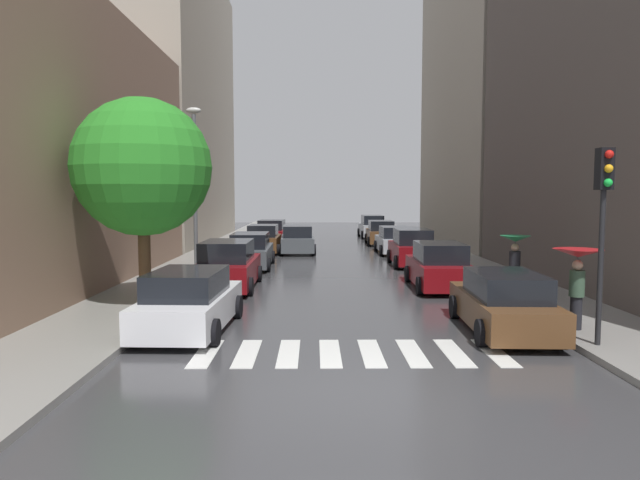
# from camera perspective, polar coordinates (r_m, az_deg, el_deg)

# --- Properties ---
(ground_plane) EXTENTS (28.00, 72.00, 0.04)m
(ground_plane) POSITION_cam_1_polar(r_m,az_deg,el_deg) (33.65, 0.77, -1.31)
(ground_plane) COLOR #38383B
(sidewalk_left) EXTENTS (3.00, 72.00, 0.15)m
(sidewalk_left) POSITION_cam_1_polar(r_m,az_deg,el_deg) (34.11, -10.22, -1.14)
(sidewalk_left) COLOR gray
(sidewalk_left) RESTS_ON ground
(sidewalk_right) EXTENTS (3.00, 72.00, 0.15)m
(sidewalk_right) POSITION_cam_1_polar(r_m,az_deg,el_deg) (34.41, 11.65, -1.11)
(sidewalk_right) COLOR gray
(sidewalk_right) RESTS_ON ground
(crosswalk_stripes) EXTENTS (6.75, 2.20, 0.01)m
(crosswalk_stripes) POSITION_cam_1_polar(r_m,az_deg,el_deg) (12.64, 3.10, -11.24)
(crosswalk_stripes) COLOR silver
(crosswalk_stripes) RESTS_ON ground
(building_left_near) EXTENTS (6.00, 21.41, 10.25)m
(building_left_near) POSITION_cam_1_polar(r_m,az_deg,el_deg) (22.73, -27.58, 8.31)
(building_left_near) COLOR #8C6B56
(building_left_near) RESTS_ON ground
(building_left_mid) EXTENTS (6.00, 20.05, 19.87)m
(building_left_mid) POSITION_cam_1_polar(r_m,az_deg,el_deg) (43.28, -14.61, 13.09)
(building_left_mid) COLOR #9E9384
(building_left_mid) RESTS_ON ground
(building_right_mid) EXTENTS (6.00, 17.02, 23.17)m
(building_right_mid) POSITION_cam_1_polar(r_m,az_deg,el_deg) (41.14, 16.73, 15.83)
(building_right_mid) COLOR #9E9384
(building_right_mid) RESTS_ON ground
(parked_car_left_nearest) EXTENTS (2.24, 4.59, 1.57)m
(parked_car_left_nearest) POSITION_cam_1_polar(r_m,az_deg,el_deg) (14.77, -12.97, -6.10)
(parked_car_left_nearest) COLOR silver
(parked_car_left_nearest) RESTS_ON ground
(parked_car_left_second) EXTENTS (2.14, 4.74, 1.77)m
(parked_car_left_second) POSITION_cam_1_polar(r_m,az_deg,el_deg) (21.05, -9.21, -2.62)
(parked_car_left_second) COLOR maroon
(parked_car_left_second) RESTS_ON ground
(parked_car_left_third) EXTENTS (2.06, 4.75, 1.65)m
(parked_car_left_third) POSITION_cam_1_polar(r_m,az_deg,el_deg) (26.90, -6.95, -1.14)
(parked_car_left_third) COLOR #474C51
(parked_car_left_third) RESTS_ON ground
(parked_car_left_fourth) EXTENTS (2.09, 4.03, 1.67)m
(parked_car_left_fourth) POSITION_cam_1_polar(r_m,az_deg,el_deg) (33.49, -5.70, 0.02)
(parked_car_left_fourth) COLOR brown
(parked_car_left_fourth) RESTS_ON ground
(parked_car_left_fifth) EXTENTS (2.26, 4.39, 1.68)m
(parked_car_left_fifth) POSITION_cam_1_polar(r_m,az_deg,el_deg) (39.60, -4.83, 0.74)
(parked_car_left_fifth) COLOR maroon
(parked_car_left_fifth) RESTS_ON ground
(parked_car_right_nearest) EXTENTS (2.16, 4.66, 1.53)m
(parked_car_right_nearest) POSITION_cam_1_polar(r_m,az_deg,el_deg) (15.04, 17.93, -6.08)
(parked_car_right_nearest) COLOR brown
(parked_car_right_nearest) RESTS_ON ground
(parked_car_right_second) EXTENTS (2.12, 4.51, 1.70)m
(parked_car_right_second) POSITION_cam_1_polar(r_m,az_deg,el_deg) (21.29, 11.83, -2.67)
(parked_car_right_second) COLOR maroon
(parked_car_right_second) RESTS_ON ground
(parked_car_right_third) EXTENTS (2.08, 4.17, 1.79)m
(parked_car_right_third) POSITION_cam_1_polar(r_m,az_deg,el_deg) (27.80, 9.21, -0.86)
(parked_car_right_third) COLOR maroon
(parked_car_right_third) RESTS_ON ground
(parked_car_right_fourth) EXTENTS (2.11, 4.42, 1.58)m
(parked_car_right_fourth) POSITION_cam_1_polar(r_m,az_deg,el_deg) (33.34, 7.54, -0.08)
(parked_car_right_fourth) COLOR #B2B7BF
(parked_car_right_fourth) RESTS_ON ground
(parked_car_right_fifth) EXTENTS (2.10, 4.58, 1.65)m
(parked_car_right_fifth) POSITION_cam_1_polar(r_m,az_deg,el_deg) (39.33, 6.11, 0.68)
(parked_car_right_fifth) COLOR brown
(parked_car_right_fifth) RESTS_ON ground
(parked_car_right_sixth) EXTENTS (2.04, 4.75, 1.79)m
(parked_car_right_sixth) POSITION_cam_1_polar(r_m,az_deg,el_deg) (45.42, 5.24, 1.29)
(parked_car_right_sixth) COLOR #B2B7BF
(parked_car_right_sixth) RESTS_ON ground
(car_midroad) EXTENTS (2.21, 4.54, 1.63)m
(car_midroad) POSITION_cam_1_polar(r_m,az_deg,el_deg) (33.41, -2.29, -0.00)
(car_midroad) COLOR #474C51
(car_midroad) RESTS_ON ground
(pedestrian_near_tree) EXTENTS (0.98, 0.98, 1.95)m
(pedestrian_near_tree) POSITION_cam_1_polar(r_m,az_deg,el_deg) (19.67, 18.97, -1.16)
(pedestrian_near_tree) COLOR brown
(pedestrian_near_tree) RESTS_ON sidewalk_right
(pedestrian_by_kerb) EXTENTS (1.17, 1.17, 1.98)m
(pedestrian_by_kerb) POSITION_cam_1_polar(r_m,az_deg,el_deg) (15.19, 24.42, -2.59)
(pedestrian_by_kerb) COLOR black
(pedestrian_by_kerb) RESTS_ON sidewalk_right
(street_tree_left) EXTENTS (4.07, 4.07, 6.14)m
(street_tree_left) POSITION_cam_1_polar(r_m,az_deg,el_deg) (17.66, -17.40, 6.95)
(street_tree_left) COLOR #513823
(street_tree_left) RESTS_ON sidewalk_left
(traffic_light_right_corner) EXTENTS (0.30, 0.42, 4.30)m
(traffic_light_right_corner) POSITION_cam_1_polar(r_m,az_deg,el_deg) (13.70, 26.57, 3.41)
(traffic_light_right_corner) COLOR black
(traffic_light_right_corner) RESTS_ON sidewalk_right
(lamp_post_left) EXTENTS (0.60, 0.28, 6.72)m
(lamp_post_left) POSITION_cam_1_polar(r_m,az_deg,el_deg) (23.27, -12.45, 5.95)
(lamp_post_left) COLOR #595B60
(lamp_post_left) RESTS_ON sidewalk_left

